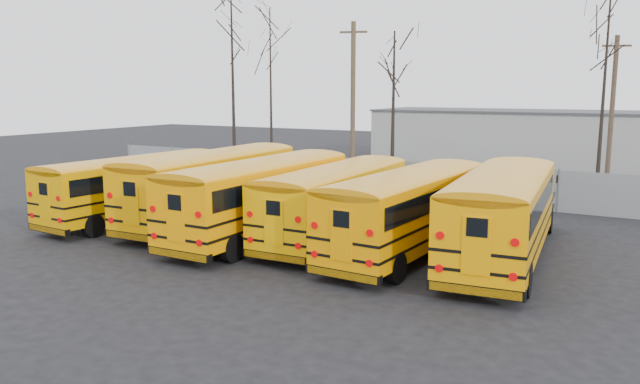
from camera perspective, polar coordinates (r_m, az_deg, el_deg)
The scene contains 15 objects.
ground at distance 23.28m, azimuth -3.84°, elevation -5.01°, with size 120.00×120.00×0.00m, color black.
fence at distance 33.59m, azimuth 7.33°, elevation 1.14°, with size 40.00×0.04×2.00m, color gray.
distant_building at distance 52.06m, azimuth 17.69°, elevation 4.80°, with size 22.00×8.00×4.00m, color #A2A29D.
bus_a at distance 28.77m, azimuth -16.20°, elevation 0.88°, with size 3.12×10.54×2.91m.
bus_b at distance 27.35m, azimuth -9.56°, elevation 1.08°, with size 3.09×11.60×3.22m.
bus_c at distance 24.47m, azimuth -5.16°, elevation 0.10°, with size 2.67×11.30×3.16m.
bus_d at distance 24.00m, azimuth 1.65°, elevation -0.34°, with size 2.68×10.60×2.95m.
bus_e at distance 22.17m, azimuth 8.33°, elevation -1.13°, with size 3.14×10.94×3.03m.
bus_f at distance 21.85m, azimuth 16.42°, elevation -1.35°, with size 3.61×11.50×3.17m.
utility_pole_left at distance 41.29m, azimuth 3.03°, elevation 8.55°, with size 1.75×0.64×10.07m.
utility_pole_right at distance 39.42m, azimuth 25.12°, elevation 6.66°, with size 1.50×0.66×8.75m.
tree_0 at distance 42.86m, azimuth -7.98°, elevation 10.04°, with size 0.26×0.26×12.64m, color black.
tree_1 at distance 39.69m, azimuth -4.51°, elevation 8.76°, with size 0.26×0.26×10.71m, color black.
tree_2 at distance 36.41m, azimuth 6.70°, elevation 7.34°, with size 0.26×0.26×9.02m, color black.
tree_3 at distance 36.53m, azimuth 24.51°, elevation 8.29°, with size 0.26×0.26×11.21m, color black.
Camera 1 is at (12.30, -18.89, 5.80)m, focal length 35.00 mm.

